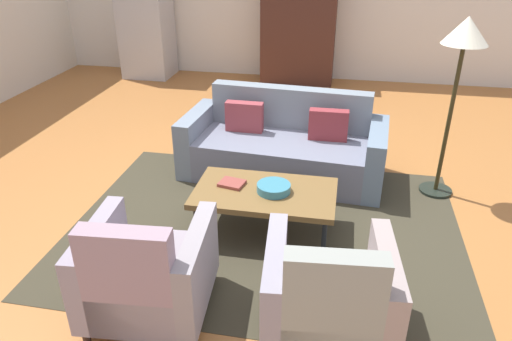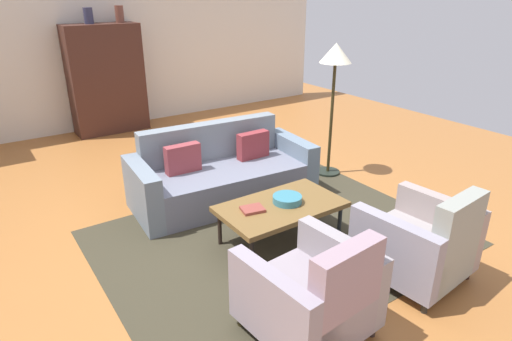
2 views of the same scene
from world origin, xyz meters
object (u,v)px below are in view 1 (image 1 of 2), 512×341
object	(u,v)px
refrigerator	(146,22)
armchair_left	(146,276)
cabinet	(299,28)
floor_lamp	(463,48)
coffee_table	(265,194)
couch	(284,147)
fruit_bowl	(274,188)
book_stack	(232,183)
armchair_right	(329,300)

from	to	relation	value
refrigerator	armchair_left	bearing A→B (deg)	-68.10
cabinet	floor_lamp	xyz separation A→B (m)	(1.82, -3.57, 0.54)
coffee_table	couch	bearing A→B (deg)	89.69
fruit_bowl	book_stack	bearing A→B (deg)	172.42
couch	refrigerator	world-z (taller)	refrigerator
fruit_bowl	book_stack	size ratio (longest dim) A/B	1.20
couch	armchair_left	xyz separation A→B (m)	(-0.60, -2.35, 0.06)
couch	armchair_right	distance (m)	2.43
armchair_right	fruit_bowl	size ratio (longest dim) A/B	3.09
armchair_left	floor_lamp	distance (m)	3.27
coffee_table	refrigerator	distance (m)	5.34
armchair_right	floor_lamp	xyz separation A→B (m)	(0.97, 2.18, 1.10)
cabinet	book_stack	bearing A→B (deg)	-90.70
cabinet	coffee_table	bearing A→B (deg)	-86.96
armchair_left	cabinet	bearing A→B (deg)	81.87
couch	refrigerator	xyz separation A→B (m)	(-2.87, 3.29, 0.64)
coffee_table	book_stack	bearing A→B (deg)	170.55
book_stack	floor_lamp	world-z (taller)	floor_lamp
couch	cabinet	bearing A→B (deg)	-81.48
armchair_right	fruit_bowl	distance (m)	1.28
couch	coffee_table	xyz separation A→B (m)	(-0.01, -1.19, 0.08)
couch	armchair_left	bearing A→B (deg)	79.98
coffee_table	refrigerator	size ratio (longest dim) A/B	0.65
book_stack	refrigerator	bearing A→B (deg)	120.09
fruit_bowl	floor_lamp	distance (m)	2.07
armchair_left	coffee_table	bearing A→B (deg)	58.35
armchair_left	armchair_right	distance (m)	1.20
refrigerator	floor_lamp	size ratio (longest dim) A/B	1.08
fruit_bowl	floor_lamp	bearing A→B (deg)	33.93
coffee_table	armchair_right	distance (m)	1.31
coffee_table	refrigerator	xyz separation A→B (m)	(-2.86, 4.48, 0.56)
coffee_table	armchair_left	bearing A→B (deg)	-117.02
fruit_bowl	refrigerator	distance (m)	5.38
coffee_table	book_stack	xyz separation A→B (m)	(-0.30, 0.05, 0.05)
couch	fruit_bowl	size ratio (longest dim) A/B	7.58
refrigerator	fruit_bowl	bearing A→B (deg)	-56.72
armchair_right	cabinet	distance (m)	5.84
coffee_table	book_stack	size ratio (longest dim) A/B	5.03
fruit_bowl	refrigerator	world-z (taller)	refrigerator
armchair_left	refrigerator	bearing A→B (deg)	107.27
couch	refrigerator	distance (m)	4.41
armchair_left	refrigerator	world-z (taller)	refrigerator
book_stack	refrigerator	xyz separation A→B (m)	(-2.57, 4.43, 0.51)
armchair_left	book_stack	size ratio (longest dim) A/B	3.69
refrigerator	book_stack	bearing A→B (deg)	-59.91
refrigerator	floor_lamp	xyz separation A→B (m)	(4.44, -3.46, 0.52)
armchair_left	book_stack	world-z (taller)	armchair_left
cabinet	floor_lamp	size ratio (longest dim) A/B	1.05
refrigerator	floor_lamp	bearing A→B (deg)	-37.94
book_stack	fruit_bowl	bearing A→B (deg)	-7.58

